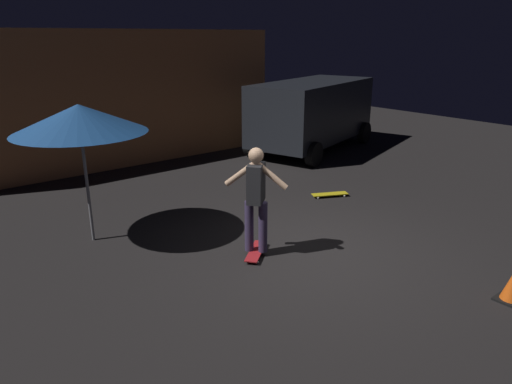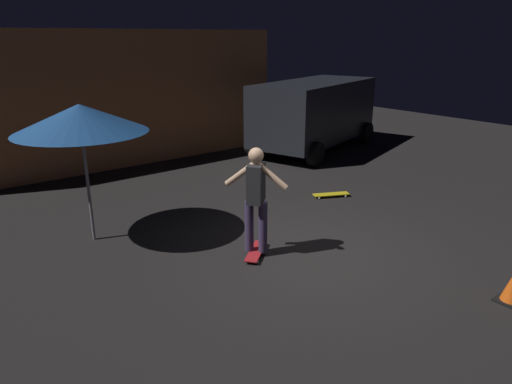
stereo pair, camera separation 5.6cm
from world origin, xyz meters
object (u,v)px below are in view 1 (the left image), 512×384
Objects in this scene: skater at (256,193)px; patio_umbrella at (79,119)px; skateboard_spare at (330,194)px; skateboard_ridden at (256,251)px; parked_van at (313,111)px.

patio_umbrella is at bearing 129.35° from skater.
skater is at bearing -50.65° from patio_umbrella.
patio_umbrella is 5.31m from skateboard_spare.
patio_umbrella reaches higher than skater.
skateboard_ridden is 0.44× the size of skater.
patio_umbrella is (-7.72, -2.43, 0.91)m from parked_van.
skateboard_spare is (-2.91, -3.43, -1.11)m from parked_van.
patio_umbrella is 3.47m from skateboard_ridden.
skateboard_ridden is at bearing -50.65° from patio_umbrella.
skater is at bearing 0.00° from skateboard_ridden.
skateboard_spare is at bearing -11.72° from patio_umbrella.
parked_van reaches higher than skateboard_ridden.
skateboard_ridden is 0.93× the size of skateboard_spare.
skateboard_spare is 3.39m from skater.
patio_umbrella is at bearing 129.35° from skateboard_ridden.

